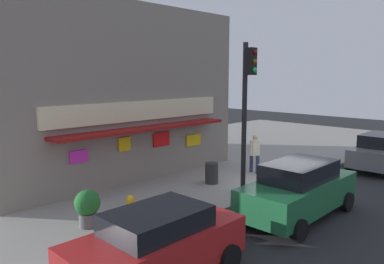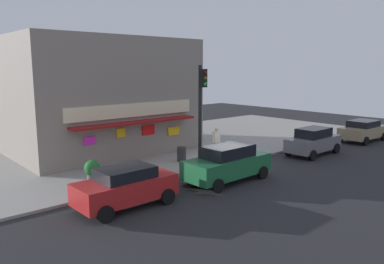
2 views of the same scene
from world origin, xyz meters
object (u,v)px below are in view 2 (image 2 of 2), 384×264
(pedestrian, at_px, (216,140))
(parked_car_grey, at_px, (313,141))
(parked_car_green, at_px, (227,163))
(parked_car_red, at_px, (126,186))
(trash_can, at_px, (182,154))
(fire_hydrant, at_px, (119,172))
(potted_plant_by_doorway, at_px, (92,170))
(parked_car_tan, at_px, (363,130))
(traffic_light, at_px, (201,103))

(pedestrian, distance_m, parked_car_grey, 6.24)
(parked_car_green, bearing_deg, pedestrian, 51.15)
(pedestrian, height_order, parked_car_red, pedestrian)
(parked_car_grey, bearing_deg, trash_can, 153.70)
(trash_can, bearing_deg, parked_car_grey, -26.30)
(fire_hydrant, distance_m, potted_plant_by_doorway, 1.28)
(parked_car_red, bearing_deg, parked_car_green, -2.84)
(parked_car_tan, bearing_deg, potted_plant_by_doorway, 170.45)
(parked_car_tan, bearing_deg, pedestrian, 163.32)
(trash_can, height_order, potted_plant_by_doorway, potted_plant_by_doorway)
(parked_car_grey, bearing_deg, fire_hydrant, 166.70)
(parked_car_tan, bearing_deg, traffic_light, 171.60)
(trash_can, relative_size, parked_car_green, 0.18)
(fire_hydrant, xyz_separation_m, potted_plant_by_doorway, (-1.16, 0.48, 0.23))
(parked_car_tan, bearing_deg, parked_car_grey, 179.77)
(parked_car_tan, height_order, parked_car_red, parked_car_red)
(traffic_light, height_order, fire_hydrant, traffic_light)
(traffic_light, xyz_separation_m, parked_car_grey, (7.72, -2.12, -2.75))
(fire_hydrant, bearing_deg, potted_plant_by_doorway, 157.71)
(trash_can, height_order, pedestrian, pedestrian)
(parked_car_tan, xyz_separation_m, parked_car_grey, (-6.84, 0.03, 0.04))
(parked_car_tan, xyz_separation_m, parked_car_red, (-20.65, -0.08, 0.02))
(potted_plant_by_doorway, bearing_deg, parked_car_red, -95.32)
(traffic_light, distance_m, parked_car_green, 3.73)
(parked_car_red, xyz_separation_m, parked_car_grey, (13.82, 0.10, 0.02))
(parked_car_tan, bearing_deg, parked_car_green, -178.68)
(trash_can, relative_size, pedestrian, 0.49)
(parked_car_tan, height_order, parked_car_grey, parked_car_grey)
(trash_can, xyz_separation_m, parked_car_tan, (14.54, -3.83, 0.28))
(fire_hydrant, height_order, parked_car_green, parked_car_green)
(potted_plant_by_doorway, height_order, parked_car_grey, parked_car_grey)
(pedestrian, height_order, parked_car_grey, pedestrian)
(parked_car_red, relative_size, parked_car_grey, 0.96)
(pedestrian, distance_m, parked_car_red, 9.43)
(parked_car_green, bearing_deg, fire_hydrant, 140.81)
(pedestrian, height_order, potted_plant_by_doorway, pedestrian)
(trash_can, bearing_deg, parked_car_green, -98.04)
(traffic_light, height_order, parked_car_red, traffic_light)
(potted_plant_by_doorway, distance_m, parked_car_grey, 13.91)
(parked_car_red, bearing_deg, parked_car_tan, 0.21)
(parked_car_red, height_order, parked_car_green, parked_car_green)
(fire_hydrant, xyz_separation_m, parked_car_tan, (19.17, -2.94, 0.33))
(parked_car_grey, xyz_separation_m, parked_car_green, (-8.29, -0.38, 0.04))
(traffic_light, distance_m, parked_car_red, 7.06)
(parked_car_tan, xyz_separation_m, parked_car_green, (-15.13, -0.35, 0.09))
(fire_hydrant, distance_m, parked_car_red, 3.38)
(parked_car_red, bearing_deg, trash_can, 32.60)
(parked_car_tan, bearing_deg, fire_hydrant, 171.27)
(potted_plant_by_doorway, bearing_deg, parked_car_grey, -14.11)
(traffic_light, height_order, pedestrian, traffic_light)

